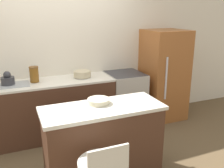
% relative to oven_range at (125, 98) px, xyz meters
% --- Properties ---
extents(ground_plane, '(14.00, 14.00, 0.00)m').
position_rel_oven_range_xyz_m(ground_plane, '(-1.07, -0.33, -0.45)').
color(ground_plane, brown).
extents(wall_back, '(8.00, 0.06, 2.60)m').
position_rel_oven_range_xyz_m(wall_back, '(-1.07, 0.34, 0.85)').
color(wall_back, silver).
rests_on(wall_back, ground_plane).
extents(back_counter, '(2.17, 0.62, 0.90)m').
position_rel_oven_range_xyz_m(back_counter, '(-1.40, 0.00, -0.00)').
color(back_counter, '#4C2D1E').
rests_on(back_counter, ground_plane).
extents(kitchen_island, '(1.37, 0.57, 0.90)m').
position_rel_oven_range_xyz_m(kitchen_island, '(-0.89, -1.27, -0.00)').
color(kitchen_island, '#4C2D1E').
rests_on(kitchen_island, ground_plane).
extents(oven_range, '(0.60, 0.63, 0.90)m').
position_rel_oven_range_xyz_m(oven_range, '(0.00, 0.00, 0.00)').
color(oven_range, '#B7B2A8').
rests_on(oven_range, ground_plane).
extents(refrigerator, '(0.70, 0.70, 1.60)m').
position_rel_oven_range_xyz_m(refrigerator, '(0.76, -0.03, 0.35)').
color(refrigerator, '#995628').
rests_on(refrigerator, ground_plane).
extents(kettle, '(0.19, 0.19, 0.20)m').
position_rel_oven_range_xyz_m(kettle, '(-1.85, 0.03, 0.53)').
color(kettle, '#333338').
rests_on(kettle, back_counter).
extents(mixing_bowl, '(0.27, 0.27, 0.10)m').
position_rel_oven_range_xyz_m(mixing_bowl, '(-0.75, 0.03, 0.50)').
color(mixing_bowl, '#C1B28E').
rests_on(mixing_bowl, back_counter).
extents(canister_jar, '(0.14, 0.14, 0.23)m').
position_rel_oven_range_xyz_m(canister_jar, '(-1.48, 0.03, 0.57)').
color(canister_jar, brown).
rests_on(canister_jar, back_counter).
extents(fruit_bowl, '(0.26, 0.26, 0.06)m').
position_rel_oven_range_xyz_m(fruit_bowl, '(-0.89, -1.16, 0.47)').
color(fruit_bowl, beige).
rests_on(fruit_bowl, kitchen_island).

